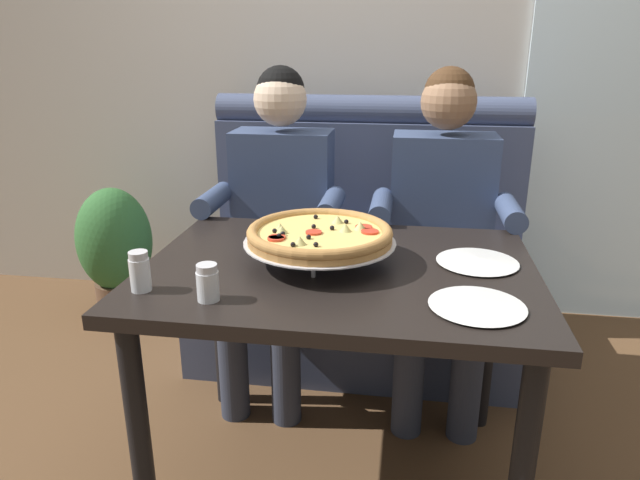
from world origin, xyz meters
The scene contains 13 objects.
ground_plane centered at (0.00, 0.00, 0.00)m, with size 16.00×16.00×0.00m, color brown.
back_wall_with_window centered at (0.00, 1.46, 1.40)m, with size 6.00×0.12×2.80m, color beige.
booth_bench centered at (0.00, 0.89, 0.40)m, with size 1.44×0.78×1.13m.
dining_table centered at (0.00, 0.00, 0.64)m, with size 1.13×0.84×0.74m.
diner_left centered at (-0.32, 0.62, 0.71)m, with size 0.54×0.64×1.27m.
diner_right centered at (0.32, 0.62, 0.71)m, with size 0.54×0.64×1.27m.
pizza centered at (-0.06, 0.02, 0.83)m, with size 0.44×0.44×0.12m.
shaker_parmesan centered at (-0.29, -0.29, 0.78)m, with size 0.06×0.06×0.10m.
shaker_pepper_flakes centered at (-0.49, -0.26, 0.79)m, with size 0.05×0.05×0.11m.
plate_near_left centered at (0.37, -0.23, 0.75)m, with size 0.24×0.24×0.02m.
plate_near_right centered at (0.40, 0.08, 0.75)m, with size 0.24×0.24×0.02m.
patio_chair centered at (1.32, 2.09, 0.52)m, with size 0.40×0.40×0.86m.
potted_plant centered at (-1.22, 0.93, 0.39)m, with size 0.36×0.36×0.70m.
Camera 1 is at (0.18, -1.54, 1.35)m, focal length 32.12 mm.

